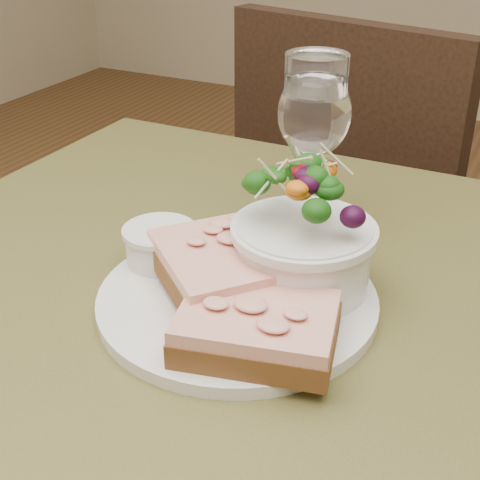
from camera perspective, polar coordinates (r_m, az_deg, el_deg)
The scene contains 9 objects.
cafe_table at distance 0.67m, azimuth -0.63°, elevation -13.12°, with size 0.80×0.80×0.75m.
chair_far at distance 1.44m, azimuth 10.97°, elevation -5.46°, with size 0.50×0.50×0.90m.
dinner_plate at distance 0.61m, azimuth -0.24°, elevation -5.09°, with size 0.25×0.25×0.01m, color white.
sandwich_front at distance 0.53m, azimuth 1.46°, elevation -7.54°, with size 0.14×0.12×0.03m.
sandwich_back at distance 0.59m, azimuth -2.06°, elevation -2.28°, with size 0.15×0.15×0.03m.
ramekin at distance 0.65m, azimuth -6.84°, elevation -0.26°, with size 0.07×0.07×0.04m.
salad_bowl at distance 0.59m, azimuth 5.49°, elevation 1.10°, with size 0.12×0.12×0.13m.
garnish at distance 0.68m, azimuth -2.21°, elevation 0.30°, with size 0.05×0.04×0.02m.
wine_glass at distance 0.70m, azimuth 6.35°, elevation 10.27°, with size 0.08×0.08×0.18m.
Camera 1 is at (0.23, -0.44, 1.09)m, focal length 50.00 mm.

